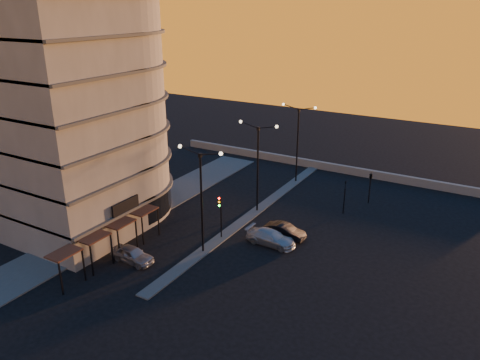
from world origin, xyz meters
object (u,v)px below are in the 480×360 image
Objects in this scene: car_hatchback at (132,254)px; car_wagon at (271,238)px; traffic_light_main at (220,210)px; car_sedan at (285,231)px; streetlamp_mid at (258,160)px.

car_wagon is at bearing -43.50° from car_hatchback.
traffic_light_main is 1.08× the size of car_sedan.
car_hatchback is at bearing 140.56° from car_sedan.
car_sedan is 1.94m from car_wagon.
car_sedan is (9.20, 10.45, -0.03)m from car_hatchback.
car_hatchback is 12.22m from car_wagon.
car_wagon is at bearing -52.02° from streetlamp_mid.
car_wagon is (8.70, 8.58, -0.01)m from car_hatchback.
car_sedan is 0.85× the size of car_wagon.
streetlamp_mid is 2.06× the size of car_wagon.
car_wagon is at bearing 16.88° from traffic_light_main.
streetlamp_mid is 2.39× the size of car_hatchback.
streetlamp_mid is at bearing 54.02° from car_sedan.
streetlamp_mid is 8.04m from car_sedan.
traffic_light_main is at bearing -28.30° from car_hatchback.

